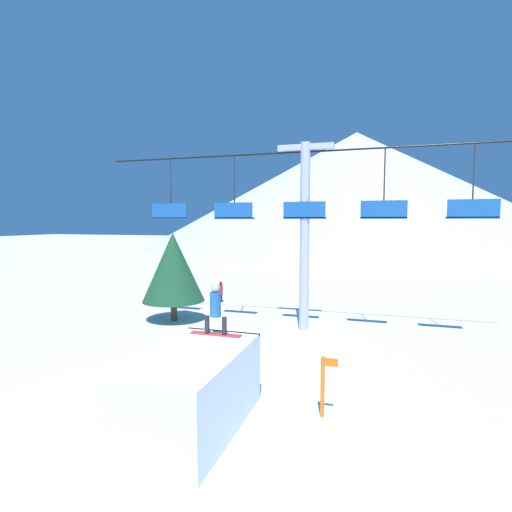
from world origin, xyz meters
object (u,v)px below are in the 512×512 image
object	(u,v)px
distant_skier	(221,291)
snow_ramp	(192,390)
pine_tree_near	(173,267)
trail_marker	(323,385)
snowboarder	(215,309)

from	to	relation	value
distant_skier	snow_ramp	bearing A→B (deg)	-70.28
distant_skier	pine_tree_near	bearing A→B (deg)	-96.11
snow_ramp	pine_tree_near	distance (m)	10.49
trail_marker	pine_tree_near	bearing A→B (deg)	137.72
snowboarder	pine_tree_near	xyz separation A→B (m)	(-5.33, 7.39, 0.10)
snow_ramp	trail_marker	size ratio (longest dim) A/B	2.56
snow_ramp	trail_marker	world-z (taller)	snow_ramp
snow_ramp	snowboarder	bearing A→B (deg)	91.42
trail_marker	distant_skier	xyz separation A→B (m)	(-7.67, 12.16, -0.14)
pine_tree_near	trail_marker	world-z (taller)	pine_tree_near
trail_marker	snow_ramp	bearing A→B (deg)	-153.20
pine_tree_near	distant_skier	size ratio (longest dim) A/B	3.44
pine_tree_near	distant_skier	xyz separation A→B (m)	(0.51, 4.72, -1.92)
trail_marker	distant_skier	distance (m)	14.38
pine_tree_near	distant_skier	distance (m)	5.12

